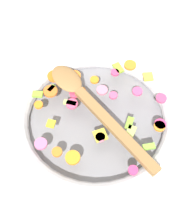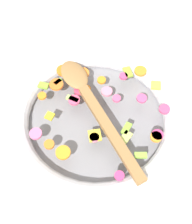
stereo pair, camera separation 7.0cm
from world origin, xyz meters
The scene contains 4 objects.
ground_plane centered at (0.00, 0.00, 0.00)m, with size 4.00×4.00×0.00m, color silver.
skillet centered at (0.00, 0.00, 0.02)m, with size 0.41×0.41×0.05m.
chopped_vegetables centered at (0.01, 0.02, 0.05)m, with size 0.33×0.32×0.01m.
wooden_spoon centered at (0.00, 0.02, 0.06)m, with size 0.08×0.35×0.01m.
Camera 1 is at (-0.19, -0.31, 0.65)m, focal length 50.00 mm.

